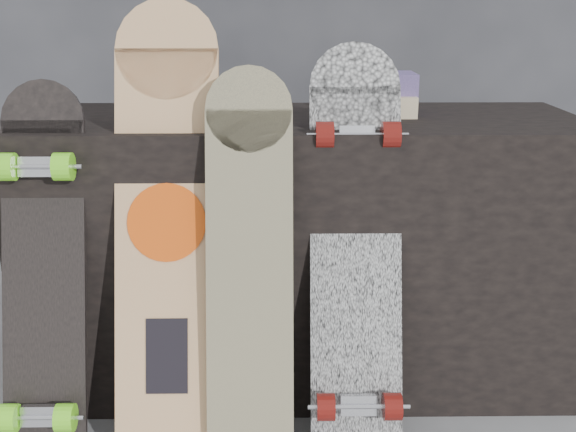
{
  "coord_description": "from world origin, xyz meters",
  "views": [
    {
      "loc": [
        -0.07,
        -1.57,
        1.13
      ],
      "look_at": [
        -0.05,
        0.2,
        0.59
      ],
      "focal_mm": 45.0,
      "sensor_mm": 36.0,
      "label": 1
    }
  ],
  "objects_px": {
    "longboard_geisha": "(167,216)",
    "skateboard_dark": "(42,265)",
    "vendor_table": "(303,248)",
    "longboard_celtic": "(250,256)",
    "longboard_cascadia": "(356,241)"
  },
  "relations": [
    {
      "from": "longboard_geisha",
      "to": "skateboard_dark",
      "type": "relative_size",
      "value": 1.21
    },
    {
      "from": "vendor_table",
      "to": "longboard_celtic",
      "type": "distance_m",
      "value": 0.44
    },
    {
      "from": "longboard_celtic",
      "to": "skateboard_dark",
      "type": "relative_size",
      "value": 1.04
    },
    {
      "from": "longboard_cascadia",
      "to": "skateboard_dark",
      "type": "relative_size",
      "value": 1.09
    },
    {
      "from": "skateboard_dark",
      "to": "vendor_table",
      "type": "bearing_deg",
      "value": 27.64
    },
    {
      "from": "longboard_geisha",
      "to": "longboard_cascadia",
      "type": "xyz_separation_m",
      "value": [
        0.48,
        0.01,
        -0.07
      ]
    },
    {
      "from": "longboard_geisha",
      "to": "longboard_cascadia",
      "type": "bearing_deg",
      "value": 0.81
    },
    {
      "from": "vendor_table",
      "to": "longboard_celtic",
      "type": "height_order",
      "value": "longboard_celtic"
    },
    {
      "from": "longboard_cascadia",
      "to": "skateboard_dark",
      "type": "distance_m",
      "value": 0.8
    },
    {
      "from": "longboard_geisha",
      "to": "longboard_cascadia",
      "type": "distance_m",
      "value": 0.49
    },
    {
      "from": "vendor_table",
      "to": "longboard_cascadia",
      "type": "height_order",
      "value": "longboard_cascadia"
    },
    {
      "from": "longboard_celtic",
      "to": "skateboard_dark",
      "type": "bearing_deg",
      "value": 175.39
    },
    {
      "from": "vendor_table",
      "to": "skateboard_dark",
      "type": "height_order",
      "value": "skateboard_dark"
    },
    {
      "from": "longboard_geisha",
      "to": "longboard_celtic",
      "type": "xyz_separation_m",
      "value": [
        0.21,
        -0.08,
        -0.08
      ]
    },
    {
      "from": "longboard_cascadia",
      "to": "skateboard_dark",
      "type": "height_order",
      "value": "longboard_cascadia"
    }
  ]
}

